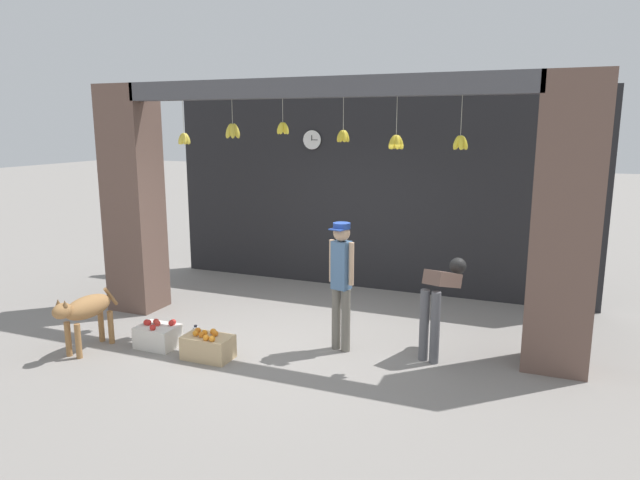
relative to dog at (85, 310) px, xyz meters
name	(u,v)px	position (x,y,z in m)	size (l,w,h in m)	color
ground_plane	(309,340)	(2.38, 1.32, -0.52)	(60.00, 60.00, 0.00)	gray
shop_back_wall	(371,191)	(2.38, 3.97, 1.12)	(7.14, 0.12, 3.28)	#232326
shop_pillar_left	(133,200)	(-0.54, 1.62, 1.12)	(0.70, 0.60, 3.28)	brown
shop_pillar_right	(565,226)	(5.30, 1.62, 1.12)	(0.70, 0.60, 3.28)	brown
storefront_awning	(311,91)	(2.37, 1.44, 2.60)	(5.24, 0.28, 0.85)	#4C4C51
dog	(85,310)	(0.00, 0.00, 0.00)	(0.31, 0.99, 0.75)	#9E7042
shopkeeper	(341,277)	(2.87, 1.19, 0.41)	(0.34, 0.28, 1.59)	#6B665B
worker_stooping	(440,295)	(4.01, 1.48, 0.23)	(0.42, 0.84, 1.12)	#56565B
fruit_crate_oranges	(208,346)	(1.50, 0.35, -0.37)	(0.58, 0.34, 0.35)	tan
fruit_crate_apples	(158,336)	(0.72, 0.43, -0.37)	(0.49, 0.38, 0.34)	silver
water_bottle	(196,335)	(1.10, 0.68, -0.40)	(0.07, 0.07, 0.25)	silver
wall_clock	(312,140)	(1.35, 3.90, 1.96)	(0.34, 0.03, 0.34)	black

